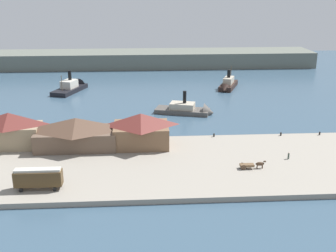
# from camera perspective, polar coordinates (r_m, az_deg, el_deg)

# --- Properties ---
(ground_plane) EXTENTS (320.00, 320.00, 0.00)m
(ground_plane) POSITION_cam_1_polar(r_m,az_deg,el_deg) (121.01, -2.95, -1.38)
(ground_plane) COLOR #385166
(quay_promenade) EXTENTS (110.00, 36.00, 1.20)m
(quay_promenade) POSITION_cam_1_polar(r_m,az_deg,el_deg) (100.35, -2.75, -5.34)
(quay_promenade) COLOR gray
(quay_promenade) RESTS_ON ground
(seawall_edge) EXTENTS (110.00, 0.80, 1.00)m
(seawall_edge) POSITION_cam_1_polar(r_m,az_deg,el_deg) (117.45, -2.92, -1.75)
(seawall_edge) COLOR slate
(seawall_edge) RESTS_ON ground
(ferry_shed_west_terminal) EXTENTS (15.52, 8.46, 9.22)m
(ferry_shed_west_terminal) POSITION_cam_1_polar(r_m,az_deg,el_deg) (115.64, -20.65, -0.47)
(ferry_shed_west_terminal) COLOR #998466
(ferry_shed_west_terminal) RESTS_ON quay_promenade
(ferry_shed_central_terminal) EXTENTS (20.94, 10.85, 7.97)m
(ferry_shed_central_terminal) POSITION_cam_1_polar(r_m,az_deg,el_deg) (110.54, -12.31, -0.87)
(ferry_shed_central_terminal) COLOR brown
(ferry_shed_central_terminal) RESTS_ON quay_promenade
(ferry_shed_east_terminal) EXTENTS (14.40, 11.29, 8.67)m
(ferry_shed_east_terminal) POSITION_cam_1_polar(r_m,az_deg,el_deg) (109.62, -3.69, -0.44)
(ferry_shed_east_terminal) COLOR brown
(ferry_shed_east_terminal) RESTS_ON quay_promenade
(street_tram) EXTENTS (9.66, 2.73, 4.56)m
(street_tram) POSITION_cam_1_polar(r_m,az_deg,el_deg) (90.65, -17.19, -6.68)
(street_tram) COLOR #4C381E
(street_tram) RESTS_ON quay_promenade
(horse_cart) EXTENTS (6.05, 1.49, 1.87)m
(horse_cart) POSITION_cam_1_polar(r_m,az_deg,el_deg) (98.61, 11.26, -5.17)
(horse_cart) COLOR brown
(horse_cart) RESTS_ON quay_promenade
(pedestrian_by_tram) EXTENTS (0.42, 0.42, 1.71)m
(pedestrian_by_tram) POSITION_cam_1_polar(r_m,az_deg,el_deg) (106.02, 16.03, -3.92)
(pedestrian_by_tram) COLOR #3D4C42
(pedestrian_by_tram) RESTS_ON quay_promenade
(mooring_post_center_east) EXTENTS (0.44, 0.44, 0.90)m
(mooring_post_center_east) POSITION_cam_1_polar(r_m,az_deg,el_deg) (125.62, 19.87, -0.95)
(mooring_post_center_east) COLOR black
(mooring_post_center_east) RESTS_ON quay_promenade
(mooring_post_east) EXTENTS (0.44, 0.44, 0.90)m
(mooring_post_east) POSITION_cam_1_polar(r_m,az_deg,el_deg) (121.87, 15.06, -1.05)
(mooring_post_east) COLOR black
(mooring_post_east) RESTS_ON quay_promenade
(mooring_post_west) EXTENTS (0.44, 0.44, 0.90)m
(mooring_post_west) POSITION_cam_1_polar(r_m,az_deg,el_deg) (117.49, 6.25, -1.24)
(mooring_post_west) COLOR black
(mooring_post_west) RESTS_ON quay_promenade
(ferry_moored_east) EXTENTS (13.25, 21.36, 10.89)m
(ferry_moored_east) POSITION_cam_1_polar(r_m,az_deg,el_deg) (178.17, -12.79, 5.20)
(ferry_moored_east) COLOR black
(ferry_moored_east) RESTS_ON ground
(ferry_moored_west) EXTENTS (11.37, 18.35, 9.91)m
(ferry_moored_west) POSITION_cam_1_polar(r_m,az_deg,el_deg) (178.17, 8.08, 5.52)
(ferry_moored_west) COLOR black
(ferry_moored_west) RESTS_ON ground
(ferry_mid_harbor) EXTENTS (20.65, 11.62, 9.96)m
(ferry_mid_harbor) POSITION_cam_1_polar(r_m,az_deg,el_deg) (142.02, 3.03, 2.17)
(ferry_mid_harbor) COLOR #514C47
(ferry_mid_harbor) RESTS_ON ground
(far_headland) EXTENTS (180.00, 24.00, 8.00)m
(far_headland) POSITION_cam_1_polar(r_m,az_deg,el_deg) (226.85, -3.41, 9.07)
(far_headland) COLOR #60665B
(far_headland) RESTS_ON ground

